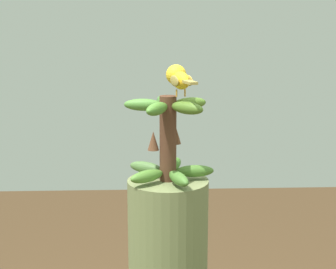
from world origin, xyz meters
The scene contains 2 objects.
banana_bunch centered at (0.00, 0.00, 1.46)m, with size 0.29×0.29×0.27m.
perched_bird centered at (0.00, 0.03, 1.65)m, with size 0.22×0.09×0.09m.
Camera 1 is at (1.60, -0.07, 1.81)m, focal length 55.89 mm.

